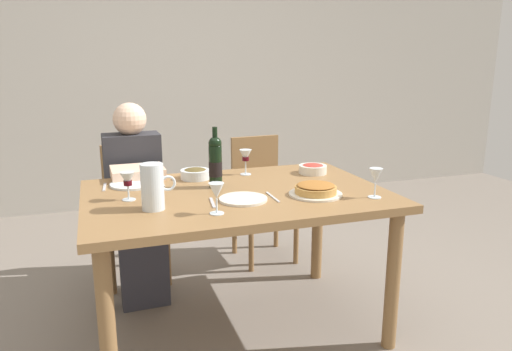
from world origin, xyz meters
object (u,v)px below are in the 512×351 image
at_px(wine_bottle, 215,162).
at_px(chair_left, 133,203).
at_px(dining_table, 236,209).
at_px(baked_tart, 316,190).
at_px(wine_glass_spare, 376,177).
at_px(chair_right, 260,190).
at_px(olive_bowl, 195,173).
at_px(dinner_plate_right_setting, 134,184).
at_px(water_pitcher, 153,189).
at_px(wine_glass_centre, 246,157).
at_px(wine_glass_left_diner, 128,180).
at_px(salad_bowl, 313,168).
at_px(dinner_plate_left_setting, 243,199).
at_px(diner_left, 136,195).
at_px(wine_glass_right_diner, 216,192).

distance_m(wine_bottle, chair_left, 0.92).
xyz_separation_m(dining_table, baked_tart, (0.35, -0.18, 0.12)).
relative_size(wine_glass_spare, chair_right, 0.17).
distance_m(olive_bowl, dinner_plate_right_setting, 0.34).
bearing_deg(baked_tart, water_pitcher, 178.25).
bearing_deg(chair_left, chair_right, -178.53).
bearing_deg(chair_left, dining_table, 116.39).
bearing_deg(chair_right, olive_bowl, 40.97).
bearing_deg(wine_glass_centre, baked_tart, -69.38).
bearing_deg(wine_bottle, wine_glass_left_diner, -168.29).
relative_size(olive_bowl, chair_right, 0.19).
height_order(salad_bowl, wine_glass_centre, wine_glass_centre).
bearing_deg(wine_glass_centre, wine_bottle, -136.59).
relative_size(baked_tart, wine_glass_spare, 1.81).
relative_size(dining_table, baked_tart, 5.67).
relative_size(wine_bottle, dinner_plate_left_setting, 1.38).
distance_m(dining_table, wine_glass_left_diner, 0.56).
xyz_separation_m(wine_glass_centre, diner_left, (-0.60, 0.29, -0.25)).
xyz_separation_m(baked_tart, dinner_plate_right_setting, (-0.83, 0.49, -0.02)).
distance_m(wine_bottle, wine_glass_left_diner, 0.46).
xyz_separation_m(baked_tart, diner_left, (-0.80, 0.81, -0.17)).
height_order(water_pitcher, diner_left, diner_left).
xyz_separation_m(wine_bottle, olive_bowl, (-0.06, 0.22, -0.10)).
height_order(water_pitcher, dinner_plate_left_setting, water_pitcher).
xyz_separation_m(baked_tart, salad_bowl, (0.19, 0.43, 0.00)).
xyz_separation_m(wine_glass_left_diner, wine_glass_spare, (1.13, -0.34, 0.01)).
bearing_deg(chair_left, wine_glass_right_diner, 101.79).
bearing_deg(chair_left, dinner_plate_left_setting, 112.18).
xyz_separation_m(baked_tart, dinner_plate_left_setting, (-0.37, 0.03, -0.02)).
distance_m(dining_table, dinner_plate_right_setting, 0.58).
bearing_deg(baked_tart, salad_bowl, 66.43).
height_order(wine_bottle, chair_right, wine_bottle).
height_order(wine_glass_spare, chair_left, wine_glass_spare).
bearing_deg(diner_left, wine_glass_spare, 136.97).
xyz_separation_m(wine_glass_left_diner, wine_glass_right_diner, (0.35, -0.34, 0.00)).
xyz_separation_m(wine_bottle, baked_tart, (0.43, -0.30, -0.11)).
bearing_deg(dinner_plate_right_setting, wine_bottle, -24.58).
xyz_separation_m(baked_tart, wine_glass_centre, (-0.20, 0.52, 0.08)).
xyz_separation_m(dinner_plate_left_setting, diner_left, (-0.44, 0.78, -0.15)).
height_order(baked_tart, wine_glass_right_diner, wine_glass_right_diner).
bearing_deg(wine_glass_spare, baked_tart, 152.35).
bearing_deg(chair_left, wine_glass_left_diner, 83.70).
bearing_deg(wine_glass_centre, salad_bowl, -14.36).
bearing_deg(diner_left, wine_glass_right_diner, 104.67).
distance_m(wine_bottle, wine_glass_right_diner, 0.45).
height_order(olive_bowl, wine_glass_right_diner, wine_glass_right_diner).
distance_m(water_pitcher, dinner_plate_right_setting, 0.47).
relative_size(dinner_plate_right_setting, diner_left, 0.22).
relative_size(water_pitcher, wine_glass_right_diner, 1.51).
distance_m(wine_glass_left_diner, wine_glass_centre, 0.75).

